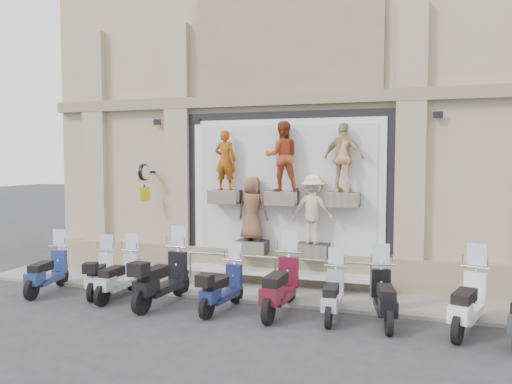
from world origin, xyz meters
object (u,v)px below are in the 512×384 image
scooter_e (222,278)px  scooter_f (280,274)px  scooter_a (47,263)px  scooter_d (162,267)px  scooter_i (468,291)px  guard_rail (275,275)px  scooter_h (385,286)px  clock_sign_bracket (144,178)px  scooter_b (100,266)px  scooter_g (333,285)px  scooter_c (119,268)px

scooter_e → scooter_f: scooter_f is taller
scooter_a → scooter_e: 4.70m
scooter_d → scooter_i: scooter_d is taller
scooter_f → scooter_i: (3.72, -0.02, -0.04)m
scooter_f → scooter_i: 3.72m
guard_rail → scooter_a: scooter_a is taller
scooter_e → scooter_h: size_ratio=0.94×
clock_sign_bracket → scooter_h: clock_sign_bracket is taller
scooter_e → scooter_b: bearing=-176.9°
scooter_i → scooter_f: bearing=-163.0°
scooter_b → scooter_i: scooter_i is taller
scooter_d → scooter_g: scooter_d is taller
clock_sign_bracket → scooter_a: 3.31m
clock_sign_bracket → scooter_c: size_ratio=0.56×
scooter_a → scooter_e: bearing=-10.0°
guard_rail → scooter_b: scooter_b is taller
scooter_f → scooter_g: 1.14m
scooter_h → scooter_a: bearing=170.4°
scooter_a → scooter_h: bearing=-8.2°
scooter_a → scooter_g: size_ratio=1.06×
scooter_c → clock_sign_bracket: bearing=103.0°
scooter_e → scooter_h: bearing=12.1°
scooter_f → scooter_e: bearing=-168.2°
scooter_c → scooter_i: (7.68, 0.04, 0.07)m
clock_sign_bracket → scooter_a: clock_sign_bracket is taller
scooter_f → scooter_g: bearing=2.8°
scooter_d → scooter_i: size_ratio=1.06×
scooter_g → scooter_h: (1.05, 0.01, 0.06)m
scooter_g → scooter_b: bearing=176.4°
scooter_h → guard_rail: bearing=140.8°
scooter_d → scooter_h: size_ratio=1.13×
scooter_d → scooter_e: scooter_d is taller
scooter_a → scooter_g: scooter_a is taller
scooter_e → scooter_g: scooter_e is taller
scooter_b → scooter_h: (6.77, -0.07, 0.06)m
scooter_g → clock_sign_bracket: bearing=158.1°
guard_rail → scooter_g: bearing=-41.4°
scooter_e → scooter_g: size_ratio=1.02×
clock_sign_bracket → scooter_b: clock_sign_bracket is taller
scooter_b → scooter_h: size_ratio=0.92×
scooter_f → clock_sign_bracket: bearing=158.6°
scooter_g → scooter_d: bearing=-179.4°
scooter_g → scooter_i: size_ratio=0.86×
scooter_a → scooter_g: 7.08m
scooter_b → scooter_e: 3.36m
scooter_a → scooter_h: scooter_h is taller
scooter_a → scooter_g: (7.07, 0.19, -0.05)m
scooter_a → guard_rail: bearing=7.2°
scooter_i → scooter_g: bearing=-163.4°
scooter_c → scooter_f: (3.96, 0.07, 0.12)m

